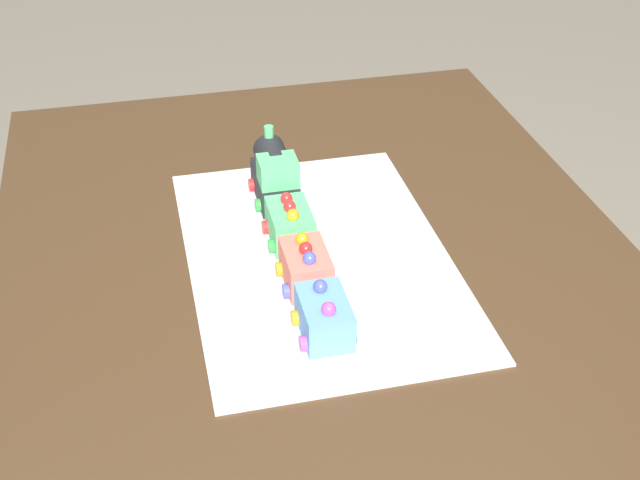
% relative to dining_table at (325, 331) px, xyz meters
% --- Properties ---
extents(dining_table, '(1.40, 1.00, 0.74)m').
position_rel_dining_table_xyz_m(dining_table, '(0.00, 0.00, 0.00)').
color(dining_table, '#4C331E').
rests_on(dining_table, ground).
extents(cake_board, '(0.60, 0.40, 0.00)m').
position_rel_dining_table_xyz_m(cake_board, '(-0.05, 0.00, 0.11)').
color(cake_board, silver).
rests_on(cake_board, dining_table).
extents(cake_locomotive, '(0.14, 0.08, 0.12)m').
position_rel_dining_table_xyz_m(cake_locomotive, '(-0.23, -0.03, 0.16)').
color(cake_locomotive, '#232328').
rests_on(cake_locomotive, cake_board).
extents(cake_car_caboose_mint_green, '(0.10, 0.08, 0.07)m').
position_rel_dining_table_xyz_m(cake_car_caboose_mint_green, '(-0.11, -0.03, 0.14)').
color(cake_car_caboose_mint_green, '#59CC7A').
rests_on(cake_car_caboose_mint_green, cake_board).
extents(cake_car_gondola_coral, '(0.10, 0.08, 0.07)m').
position_rel_dining_table_xyz_m(cake_car_gondola_coral, '(0.01, -0.03, 0.14)').
color(cake_car_gondola_coral, '#F27260').
rests_on(cake_car_gondola_coral, cake_board).
extents(cake_car_tanker_sky_blue, '(0.10, 0.08, 0.07)m').
position_rel_dining_table_xyz_m(cake_car_tanker_sky_blue, '(0.13, -0.03, 0.14)').
color(cake_car_tanker_sky_blue, '#669EEA').
rests_on(cake_car_tanker_sky_blue, cake_board).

